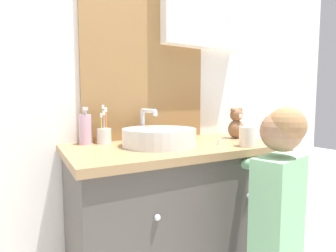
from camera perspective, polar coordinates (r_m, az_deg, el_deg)
wall_back at (r=1.61m, az=-3.15°, el=15.64°), size 3.20×0.18×2.50m
vanity_counter at (r=1.44m, az=1.64°, el=-19.57°), size 1.06×0.56×0.78m
sink_basin at (r=1.28m, az=-1.97°, el=-2.27°), size 0.36×0.41×0.18m
toothbrush_holder at (r=1.38m, az=-13.73°, el=-1.79°), size 0.07×0.07×0.20m
soap_dispenser at (r=1.37m, az=-17.56°, el=-0.63°), size 0.06×0.06×0.19m
child_figure at (r=1.16m, az=22.62°, el=-17.75°), size 0.25×0.49×0.98m
teddy_bear at (r=1.58m, az=14.62°, el=0.45°), size 0.10×0.08×0.18m
drinking_cup at (r=1.31m, az=16.85°, el=-2.23°), size 0.08×0.08×0.10m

